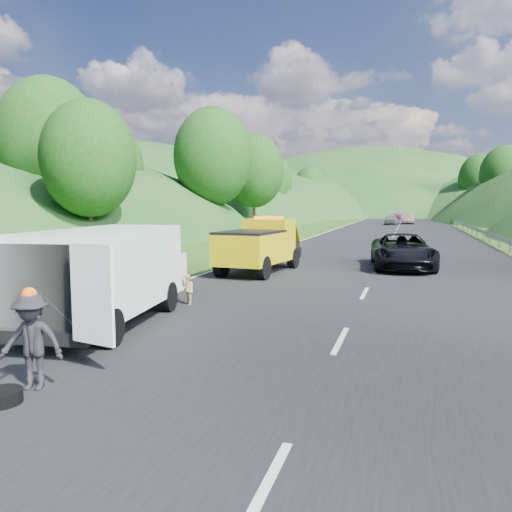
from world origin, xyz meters
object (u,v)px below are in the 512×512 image
(woman, at_px, (139,304))
(worker, at_px, (34,390))
(tow_truck, at_px, (260,245))
(spare_tire, at_px, (2,405))
(suitcase, at_px, (102,288))
(passing_suv, at_px, (402,269))
(child, at_px, (188,305))
(white_van, at_px, (106,271))

(woman, xyz_separation_m, worker, (1.96, -6.60, 0.00))
(tow_truck, bearing_deg, spare_tire, -83.47)
(suitcase, bearing_deg, passing_suv, 48.61)
(woman, distance_m, passing_suv, 13.02)
(tow_truck, xyz_separation_m, child, (-0.02, -7.35, -1.18))
(tow_truck, height_order, suitcase, tow_truck)
(worker, xyz_separation_m, suitcase, (-3.57, 7.15, 0.32))
(white_van, height_order, suitcase, white_van)
(woman, bearing_deg, tow_truck, -32.57)
(child, bearing_deg, passing_suv, 104.95)
(woman, bearing_deg, spare_tire, 173.60)
(child, bearing_deg, woman, -126.56)
(worker, bearing_deg, suitcase, 101.19)
(child, relative_size, spare_tire, 1.52)
(child, distance_m, spare_tire, 7.48)
(spare_tire, bearing_deg, woman, 104.97)
(woman, distance_m, spare_tire, 7.48)
(tow_truck, height_order, woman, tow_truck)
(child, relative_size, suitcase, 1.41)
(white_van, distance_m, worker, 4.50)
(tow_truck, xyz_separation_m, passing_suv, (5.86, 3.15, -1.18))
(woman, distance_m, worker, 6.88)
(tow_truck, relative_size, suitcase, 9.06)
(passing_suv, bearing_deg, worker, -113.41)
(white_van, bearing_deg, passing_suv, 55.41)
(white_van, height_order, spare_tire, white_van)
(child, bearing_deg, tow_truck, 134.02)
(worker, bearing_deg, child, 78.66)
(white_van, relative_size, child, 7.74)
(child, height_order, spare_tire, child)
(spare_tire, bearing_deg, suitcase, 114.50)
(tow_truck, distance_m, spare_tire, 14.87)
(woman, bearing_deg, child, -102.14)
(tow_truck, height_order, worker, tow_truck)
(woman, relative_size, suitcase, 2.75)
(tow_truck, distance_m, suitcase, 7.74)
(tow_truck, bearing_deg, passing_suv, 33.14)
(tow_truck, distance_m, passing_suv, 6.75)
(tow_truck, bearing_deg, worker, -83.29)
(woman, xyz_separation_m, passing_suv, (7.36, 10.74, 0.00))
(tow_truck, relative_size, worker, 3.71)
(child, xyz_separation_m, spare_tire, (0.45, -7.47, 0.00))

